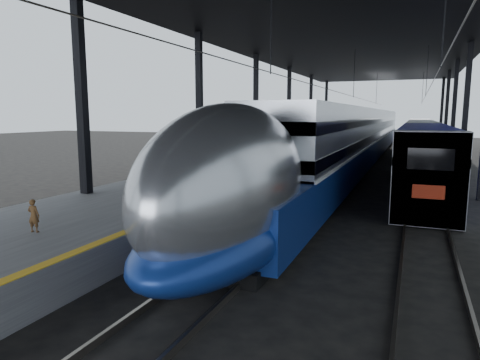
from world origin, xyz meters
The scene contains 8 objects.
ground centered at (0.00, 0.00, 0.00)m, with size 160.00×160.00×0.00m, color black.
platform centered at (-3.50, 20.00, 0.50)m, with size 6.00×80.00×1.00m, color #4C4C4F.
yellow_strip centered at (-0.70, 20.00, 1.00)m, with size 0.30×80.00×0.01m, color gold.
rails centered at (4.50, 20.00, 0.08)m, with size 6.52×80.00×0.16m.
canopy centered at (1.90, 20.00, 9.12)m, with size 18.00×75.00×9.47m.
tgv_train centered at (2.00, 29.29, 2.16)m, with size 3.22×65.20×4.62m.
second_train centered at (7.00, 35.37, 1.80)m, with size 2.59×56.05×3.56m.
child centered at (-2.98, -0.17, 1.46)m, with size 0.33×0.22×0.91m, color #54381C.
Camera 1 is at (6.42, -8.48, 4.15)m, focal length 32.00 mm.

